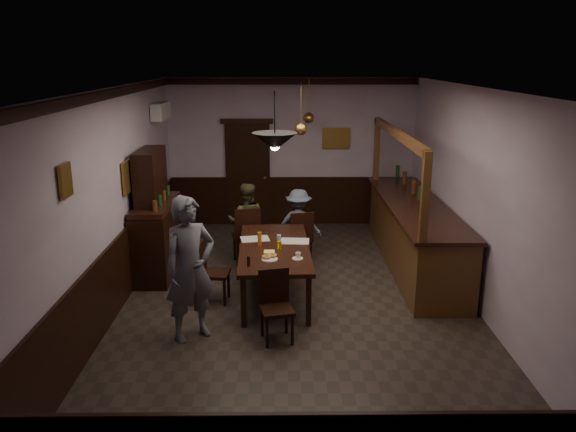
{
  "coord_description": "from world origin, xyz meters",
  "views": [
    {
      "loc": [
        -0.19,
        -7.35,
        3.4
      ],
      "look_at": [
        -0.11,
        0.53,
        1.15
      ],
      "focal_mm": 35.0,
      "sensor_mm": 36.0,
      "label": 1
    }
  ],
  "objects_px": {
    "dining_table": "(274,251)",
    "pendant_iron": "(275,142)",
    "chair_near": "(276,302)",
    "person_seated_right": "(299,224)",
    "chair_far_left": "(247,234)",
    "pendant_brass_far": "(309,118)",
    "pendant_brass_mid": "(301,129)",
    "soda_can": "(279,245)",
    "chair_far_right": "(300,235)",
    "sideboard": "(156,225)",
    "bar_counter": "(414,233)",
    "person_standing": "(190,269)",
    "chair_side": "(210,268)",
    "person_seated_left": "(246,222)",
    "coffee_cup": "(298,255)"
  },
  "relations": [
    {
      "from": "sideboard",
      "to": "pendant_iron",
      "type": "bearing_deg",
      "value": -41.28
    },
    {
      "from": "soda_can",
      "to": "chair_far_right",
      "type": "bearing_deg",
      "value": 76.19
    },
    {
      "from": "person_seated_right",
      "to": "bar_counter",
      "type": "bearing_deg",
      "value": 179.93
    },
    {
      "from": "soda_can",
      "to": "pendant_brass_far",
      "type": "relative_size",
      "value": 0.15
    },
    {
      "from": "pendant_iron",
      "to": "bar_counter",
      "type": "bearing_deg",
      "value": 40.82
    },
    {
      "from": "person_standing",
      "to": "pendant_brass_mid",
      "type": "bearing_deg",
      "value": 24.72
    },
    {
      "from": "pendant_brass_mid",
      "to": "chair_far_left",
      "type": "bearing_deg",
      "value": 174.6
    },
    {
      "from": "sideboard",
      "to": "dining_table",
      "type": "bearing_deg",
      "value": -25.16
    },
    {
      "from": "person_standing",
      "to": "pendant_brass_mid",
      "type": "xyz_separation_m",
      "value": [
        1.42,
        2.46,
        1.39
      ]
    },
    {
      "from": "chair_near",
      "to": "person_seated_right",
      "type": "bearing_deg",
      "value": 69.64
    },
    {
      "from": "chair_side",
      "to": "coffee_cup",
      "type": "xyz_separation_m",
      "value": [
        1.25,
        -0.28,
        0.3
      ]
    },
    {
      "from": "person_seated_left",
      "to": "person_seated_right",
      "type": "height_order",
      "value": "person_seated_left"
    },
    {
      "from": "dining_table",
      "to": "bar_counter",
      "type": "bearing_deg",
      "value": 26.86
    },
    {
      "from": "sideboard",
      "to": "bar_counter",
      "type": "relative_size",
      "value": 0.5
    },
    {
      "from": "chair_side",
      "to": "pendant_brass_far",
      "type": "bearing_deg",
      "value": -21.98
    },
    {
      "from": "person_standing",
      "to": "sideboard",
      "type": "xyz_separation_m",
      "value": [
        -0.89,
        2.18,
        -0.1
      ]
    },
    {
      "from": "dining_table",
      "to": "person_seated_right",
      "type": "xyz_separation_m",
      "value": [
        0.4,
        1.56,
        -0.07
      ]
    },
    {
      "from": "dining_table",
      "to": "person_seated_left",
      "type": "height_order",
      "value": "person_seated_left"
    },
    {
      "from": "chair_side",
      "to": "soda_can",
      "type": "bearing_deg",
      "value": -79.59
    },
    {
      "from": "soda_can",
      "to": "bar_counter",
      "type": "bearing_deg",
      "value": 30.11
    },
    {
      "from": "chair_far_left",
      "to": "chair_far_right",
      "type": "height_order",
      "value": "chair_far_left"
    },
    {
      "from": "chair_far_left",
      "to": "person_seated_right",
      "type": "distance_m",
      "value": 0.93
    },
    {
      "from": "chair_side",
      "to": "person_seated_left",
      "type": "relative_size",
      "value": 0.68
    },
    {
      "from": "chair_near",
      "to": "dining_table",
      "type": "bearing_deg",
      "value": 78.18
    },
    {
      "from": "chair_far_left",
      "to": "bar_counter",
      "type": "relative_size",
      "value": 0.25
    },
    {
      "from": "soda_can",
      "to": "dining_table",
      "type": "bearing_deg",
      "value": 119.73
    },
    {
      "from": "chair_far_left",
      "to": "chair_near",
      "type": "distance_m",
      "value": 2.63
    },
    {
      "from": "soda_can",
      "to": "pendant_brass_mid",
      "type": "distance_m",
      "value": 2.0
    },
    {
      "from": "chair_side",
      "to": "bar_counter",
      "type": "relative_size",
      "value": 0.22
    },
    {
      "from": "dining_table",
      "to": "pendant_iron",
      "type": "bearing_deg",
      "value": -88.05
    },
    {
      "from": "chair_far_right",
      "to": "person_standing",
      "type": "relative_size",
      "value": 0.51
    },
    {
      "from": "person_standing",
      "to": "person_seated_right",
      "type": "relative_size",
      "value": 1.48
    },
    {
      "from": "chair_near",
      "to": "pendant_brass_far",
      "type": "relative_size",
      "value": 1.09
    },
    {
      "from": "coffee_cup",
      "to": "pendant_brass_far",
      "type": "xyz_separation_m",
      "value": [
        0.28,
        3.3,
        1.5
      ]
    },
    {
      "from": "pendant_brass_mid",
      "to": "pendant_brass_far",
      "type": "distance_m",
      "value": 1.63
    },
    {
      "from": "chair_near",
      "to": "pendant_brass_mid",
      "type": "xyz_separation_m",
      "value": [
        0.38,
        2.5,
        1.81
      ]
    },
    {
      "from": "person_seated_left",
      "to": "bar_counter",
      "type": "height_order",
      "value": "bar_counter"
    },
    {
      "from": "bar_counter",
      "to": "sideboard",
      "type": "bearing_deg",
      "value": -176.28
    },
    {
      "from": "chair_far_left",
      "to": "pendant_iron",
      "type": "relative_size",
      "value": 1.38
    },
    {
      "from": "chair_far_left",
      "to": "pendant_brass_far",
      "type": "bearing_deg",
      "value": -138.72
    },
    {
      "from": "sideboard",
      "to": "pendant_iron",
      "type": "relative_size",
      "value": 2.8
    },
    {
      "from": "chair_near",
      "to": "bar_counter",
      "type": "xyz_separation_m",
      "value": [
        2.27,
        2.49,
        0.09
      ]
    },
    {
      "from": "soda_can",
      "to": "person_seated_left",
      "type": "bearing_deg",
      "value": 109.1
    },
    {
      "from": "pendant_brass_mid",
      "to": "person_standing",
      "type": "bearing_deg",
      "value": -120.01
    },
    {
      "from": "chair_near",
      "to": "pendant_brass_far",
      "type": "bearing_deg",
      "value": 68.82
    },
    {
      "from": "chair_far_left",
      "to": "chair_near",
      "type": "height_order",
      "value": "chair_far_left"
    },
    {
      "from": "bar_counter",
      "to": "pendant_brass_far",
      "type": "relative_size",
      "value": 5.02
    },
    {
      "from": "bar_counter",
      "to": "pendant_iron",
      "type": "distance_m",
      "value": 3.51
    },
    {
      "from": "sideboard",
      "to": "pendant_brass_far",
      "type": "xyz_separation_m",
      "value": [
        2.51,
        1.9,
        1.49
      ]
    },
    {
      "from": "pendant_brass_far",
      "to": "sideboard",
      "type": "bearing_deg",
      "value": -142.94
    }
  ]
}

